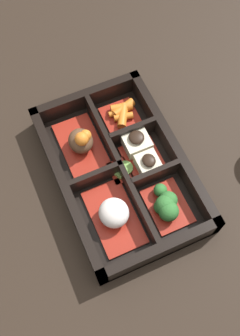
{
  "coord_description": "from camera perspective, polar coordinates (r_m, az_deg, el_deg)",
  "views": [
    {
      "loc": [
        -0.24,
        0.1,
        0.58
      ],
      "look_at": [
        0.0,
        0.0,
        0.03
      ],
      "focal_mm": 42.0,
      "sensor_mm": 36.0,
      "label": 1
    }
  ],
  "objects": [
    {
      "name": "ground_plane",
      "position": [
        0.63,
        0.0,
        -0.95
      ],
      "size": [
        3.0,
        3.0,
        0.0
      ],
      "primitive_type": "plane",
      "color": "black"
    },
    {
      "name": "bento_base",
      "position": [
        0.63,
        0.0,
        -0.77
      ],
      "size": [
        0.3,
        0.19,
        0.01
      ],
      "color": "black",
      "rests_on": "ground_plane"
    },
    {
      "name": "bento_rim",
      "position": [
        0.61,
        0.14,
        0.01
      ],
      "size": [
        0.3,
        0.19,
        0.05
      ],
      "color": "black",
      "rests_on": "ground_plane"
    },
    {
      "name": "bowl_rice",
      "position": [
        0.58,
        -0.88,
        -6.74
      ],
      "size": [
        0.11,
        0.06,
        0.04
      ],
      "color": "maroon",
      "rests_on": "bento_base"
    },
    {
      "name": "bowl_stew",
      "position": [
        0.63,
        -5.63,
        3.72
      ],
      "size": [
        0.11,
        0.06,
        0.05
      ],
      "color": "maroon",
      "rests_on": "bento_base"
    },
    {
      "name": "bowl_greens",
      "position": [
        0.59,
        6.72,
        -5.34
      ],
      "size": [
        0.08,
        0.06,
        0.04
      ],
      "color": "maroon",
      "rests_on": "bento_base"
    },
    {
      "name": "bowl_tofu",
      "position": [
        0.62,
        3.14,
        2.25
      ],
      "size": [
        0.08,
        0.06,
        0.04
      ],
      "color": "maroon",
      "rests_on": "bento_base"
    },
    {
      "name": "bowl_carrots",
      "position": [
        0.67,
        0.28,
        7.89
      ],
      "size": [
        0.06,
        0.06,
        0.02
      ],
      "color": "maroon",
      "rests_on": "bento_base"
    },
    {
      "name": "bowl_pickles",
      "position": [
        0.62,
        0.36,
        -0.29
      ],
      "size": [
        0.04,
        0.03,
        0.01
      ],
      "color": "maroon",
      "rests_on": "bento_base"
    }
  ]
}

